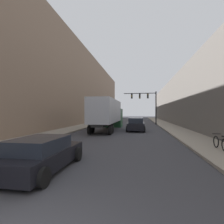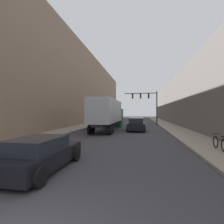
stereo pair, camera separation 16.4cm
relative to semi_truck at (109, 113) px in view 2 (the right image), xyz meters
The scene contains 9 objects.
sidewalk_right 12.77m from the semi_truck, 47.09° to the left, with size 2.95×80.00×0.15m.
sidewalk_left 10.63m from the semi_truck, 117.69° to the left, with size 2.95×80.00×0.15m.
building_right 16.15m from the semi_truck, 35.26° to the left, with size 6.00×80.00×8.80m.
building_left 14.15m from the semi_truck, 135.27° to the left, with size 6.00×80.00×14.86m.
semi_truck is the anchor object (origin of this frame).
sedan_car 16.07m from the semi_truck, 89.21° to the right, with size 2.11×4.28×1.31m.
suv_car 3.88m from the semi_truck, 10.69° to the right, with size 2.17×4.50×1.60m.
traffic_signal_gantry 12.07m from the semi_truck, 63.26° to the left, with size 6.01×0.35×6.12m.
parked_bicycle 14.44m from the semi_truck, 53.13° to the right, with size 0.44×1.82×0.86m.
Camera 2 is at (2.37, -1.56, 2.30)m, focal length 28.00 mm.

